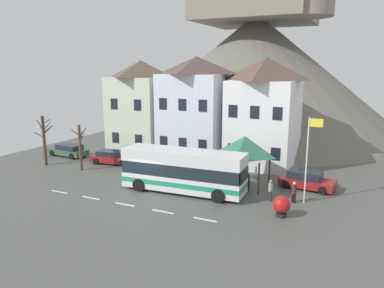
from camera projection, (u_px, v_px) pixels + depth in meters
The scene contains 18 objects.
ground_plane at pixel (143, 194), 27.50m from camera, with size 40.00×60.00×0.07m.
townhouse_00 at pixel (142, 107), 40.27m from camera, with size 5.75×5.99×9.92m.
townhouse_01 at pixel (197, 108), 37.73m from camera, with size 6.28×6.45×10.28m.
townhouse_02 at pixel (264, 112), 34.93m from camera, with size 5.93×6.74×10.15m.
hilltop_castle at pixel (255, 69), 52.74m from camera, with size 40.99×40.99×23.07m.
transit_bus at pixel (184, 171), 27.69m from camera, with size 9.47×3.06×3.19m.
bus_shelter at pixel (245, 146), 29.05m from camera, with size 3.60×3.60×3.98m.
parked_car_00 at pixel (113, 157), 35.97m from camera, with size 4.47×2.31×1.27m.
parked_car_01 at pixel (68, 150), 39.01m from camera, with size 4.46×2.12×1.26m.
parked_car_02 at pixel (306, 180), 28.67m from camera, with size 4.29×2.30×1.38m.
pedestrian_00 at pixel (248, 180), 28.00m from camera, with size 0.35×0.35×1.52m.
pedestrian_01 at pixel (270, 189), 25.98m from camera, with size 0.32×0.32×1.53m.
pedestrian_02 at pixel (294, 191), 25.64m from camera, with size 0.35×0.35×1.51m.
public_bench at pixel (224, 169), 32.56m from camera, with size 1.77×0.48×0.87m.
flagpole at pixel (308, 153), 25.04m from camera, with size 0.95×0.10×6.01m.
harbour_buoy at pixel (282, 205), 23.25m from camera, with size 1.11×1.11×1.36m.
bare_tree_00 at pixel (44, 139), 35.07m from camera, with size 1.65×1.12×4.75m.
bare_tree_01 at pixel (80, 146), 33.36m from camera, with size 1.39×0.98×4.20m.
Camera 1 is at (14.49, -22.04, 9.36)m, focal length 34.59 mm.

